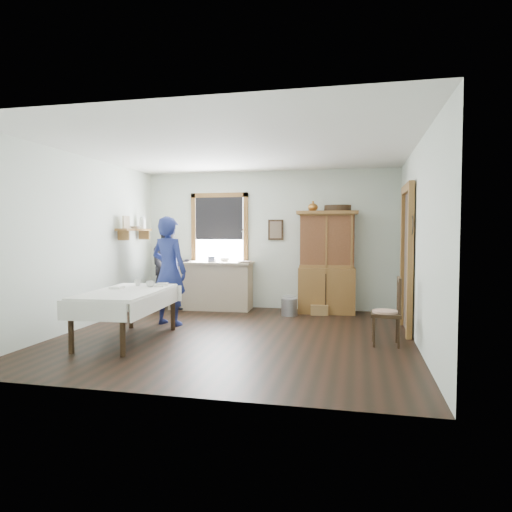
% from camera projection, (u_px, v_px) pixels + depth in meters
% --- Properties ---
extents(room, '(5.01, 5.01, 2.70)m').
position_uv_depth(room, '(236.00, 243.00, 6.56)').
color(room, black).
rests_on(room, ground).
extents(window, '(1.18, 0.07, 1.48)m').
position_uv_depth(window, '(219.00, 226.00, 9.16)').
color(window, white).
rests_on(window, room).
extents(doorway, '(0.09, 1.14, 2.22)m').
position_uv_depth(doorway, '(408.00, 255.00, 6.87)').
color(doorway, '#443A31').
rests_on(doorway, room).
extents(wall_shelf, '(0.24, 1.00, 0.44)m').
position_uv_depth(wall_shelf, '(135.00, 229.00, 8.56)').
color(wall_shelf, brown).
rests_on(wall_shelf, room).
extents(framed_picture, '(0.30, 0.04, 0.40)m').
position_uv_depth(framed_picture, '(276.00, 230.00, 8.92)').
color(framed_picture, black).
rests_on(framed_picture, room).
extents(rug_beater, '(0.01, 0.27, 0.27)m').
position_uv_depth(rug_beater, '(412.00, 217.00, 6.30)').
color(rug_beater, black).
rests_on(rug_beater, room).
extents(work_counter, '(1.65, 0.69, 0.93)m').
position_uv_depth(work_counter, '(211.00, 285.00, 8.91)').
color(work_counter, tan).
rests_on(work_counter, room).
extents(china_hutch, '(1.14, 0.58, 1.89)m').
position_uv_depth(china_hutch, '(327.00, 262.00, 8.45)').
color(china_hutch, brown).
rests_on(china_hutch, room).
extents(dining_table, '(1.05, 1.82, 0.70)m').
position_uv_depth(dining_table, '(127.00, 315.00, 6.31)').
color(dining_table, white).
rests_on(dining_table, room).
extents(spindle_chair, '(0.43, 0.43, 0.91)m').
position_uv_depth(spindle_chair, '(386.00, 311.00, 6.06)').
color(spindle_chair, black).
rests_on(spindle_chair, room).
extents(pail, '(0.38, 0.38, 0.31)m').
position_uv_depth(pail, '(289.00, 307.00, 8.22)').
color(pail, '#93959A').
rests_on(pail, room).
extents(wicker_basket, '(0.34, 0.26, 0.18)m').
position_uv_depth(wicker_basket, '(319.00, 310.00, 8.31)').
color(wicker_basket, '#A5754B').
rests_on(wicker_basket, room).
extents(woman_blue, '(0.68, 0.53, 1.63)m').
position_uv_depth(woman_blue, '(169.00, 275.00, 7.38)').
color(woman_blue, navy).
rests_on(woman_blue, room).
extents(figure_dark, '(0.96, 0.92, 1.56)m').
position_uv_depth(figure_dark, '(170.00, 270.00, 8.66)').
color(figure_dark, black).
rests_on(figure_dark, room).
extents(table_cup_a, '(0.14, 0.14, 0.09)m').
position_uv_depth(table_cup_a, '(150.00, 284.00, 6.67)').
color(table_cup_a, silver).
rests_on(table_cup_a, dining_table).
extents(table_cup_b, '(0.10, 0.10, 0.10)m').
position_uv_depth(table_cup_b, '(138.00, 282.00, 6.84)').
color(table_cup_b, silver).
rests_on(table_cup_b, dining_table).
extents(table_bowl, '(0.24, 0.24, 0.05)m').
position_uv_depth(table_bowl, '(163.00, 284.00, 6.80)').
color(table_bowl, silver).
rests_on(table_bowl, dining_table).
extents(counter_book, '(0.18, 0.24, 0.02)m').
position_uv_depth(counter_book, '(240.00, 262.00, 8.69)').
color(counter_book, brown).
rests_on(counter_book, work_counter).
extents(counter_bowl, '(0.24, 0.24, 0.07)m').
position_uv_depth(counter_bowl, '(225.00, 260.00, 8.96)').
color(counter_bowl, silver).
rests_on(counter_bowl, work_counter).
extents(shelf_bowl, '(0.22, 0.22, 0.05)m').
position_uv_depth(shelf_bowl, '(135.00, 227.00, 8.57)').
color(shelf_bowl, silver).
rests_on(shelf_bowl, wall_shelf).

